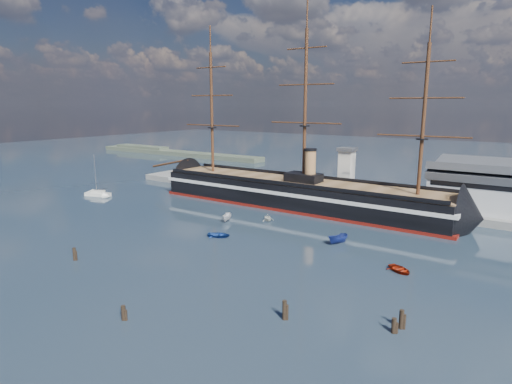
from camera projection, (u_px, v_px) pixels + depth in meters
The scene contains 16 objects.
ground at pixel (282, 226), 106.48m from camera, with size 600.00×600.00×0.00m, color #1F3041.
quay at pixel (370, 204), 130.11m from camera, with size 180.00×18.00×2.00m, color slate.
quay_tower at pixel (346, 171), 129.57m from camera, with size 5.00×5.00×15.00m.
shoreline at pixel (165, 152), 259.84m from camera, with size 120.00×10.00×4.00m.
warship at pixel (292, 193), 126.50m from camera, with size 112.94×16.90×53.94m.
sailboat at pixel (98, 193), 140.97m from camera, with size 8.95×5.25×13.76m.
motorboat_a at pixel (227, 221), 110.88m from camera, with size 5.81×2.13×2.32m, color silver.
motorboat_b at pixel (219, 237), 97.65m from camera, with size 3.26×1.30×1.52m, color navy.
motorboat_c at pixel (338, 244), 92.88m from camera, with size 6.28×2.30×2.51m, color navy.
motorboat_d at pixel (268, 221), 110.99m from camera, with size 5.60×2.43×2.05m, color white.
motorboat_e at pixel (400, 272), 77.26m from camera, with size 3.09×1.23×1.44m, color maroon.
piling_near_left at pixel (75, 260), 83.14m from camera, with size 0.64×0.64×3.24m, color black.
piling_near_mid at pixel (124, 320), 60.12m from camera, with size 0.64×0.64×2.86m, color black.
piling_near_right at pixel (284, 319), 60.25m from camera, with size 0.64×0.64×3.57m, color black.
piling_far_right at pixel (393, 333), 56.70m from camera, with size 0.64×0.64×2.81m, color black.
piling_extra at pixel (401, 329), 57.80m from camera, with size 0.64×0.64×3.41m, color black.
Camera 1 is at (52.46, -48.38, 29.77)m, focal length 30.00 mm.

